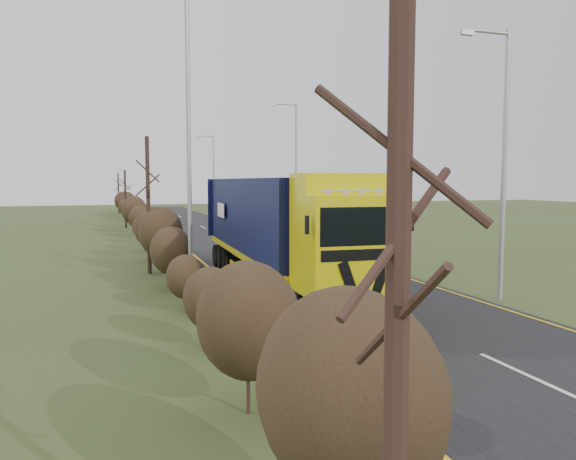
% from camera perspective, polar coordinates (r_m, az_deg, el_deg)
% --- Properties ---
extents(ground, '(160.00, 160.00, 0.00)m').
position_cam_1_polar(ground, '(23.32, 3.14, -5.15)').
color(ground, '#39431D').
rests_on(ground, ground).
extents(road, '(8.00, 120.00, 0.02)m').
position_cam_1_polar(road, '(32.72, -3.27, -2.20)').
color(road, black).
rests_on(road, ground).
extents(layby, '(6.00, 18.00, 0.02)m').
position_cam_1_polar(layby, '(44.15, 1.51, -0.32)').
color(layby, '#2C2927').
rests_on(layby, ground).
extents(lane_markings, '(7.52, 116.00, 0.01)m').
position_cam_1_polar(lane_markings, '(32.43, -3.13, -2.23)').
color(lane_markings, yellow).
rests_on(lane_markings, road).
extents(hedgerow, '(2.24, 102.04, 6.05)m').
position_cam_1_polar(hedgerow, '(29.46, -13.55, 0.02)').
color(hedgerow, '#311D15').
rests_on(hedgerow, ground).
extents(lorry, '(3.02, 15.57, 4.32)m').
position_cam_1_polar(lorry, '(21.13, -1.06, 0.51)').
color(lorry, black).
rests_on(lorry, ground).
extents(car_red_hatchback, '(2.48, 4.07, 1.29)m').
position_cam_1_polar(car_red_hatchback, '(40.20, 0.95, 0.06)').
color(car_red_hatchback, maroon).
rests_on(car_red_hatchback, ground).
extents(car_blue_sedan, '(2.61, 4.67, 1.46)m').
position_cam_1_polar(car_blue_sedan, '(43.94, 1.28, 0.59)').
color(car_blue_sedan, '#0A0E3C').
rests_on(car_blue_sedan, ground).
extents(streetlight_near, '(1.95, 0.18, 9.16)m').
position_cam_1_polar(streetlight_near, '(20.52, 20.88, 7.30)').
color(streetlight_near, '#A3A5A9').
rests_on(streetlight_near, ground).
extents(streetlight_mid, '(2.08, 0.20, 9.80)m').
position_cam_1_polar(streetlight_mid, '(41.31, 0.66, 6.82)').
color(streetlight_mid, '#A3A5A9').
rests_on(streetlight_mid, ground).
extents(streetlight_far, '(2.06, 0.19, 9.70)m').
position_cam_1_polar(streetlight_far, '(69.55, -7.67, 5.99)').
color(streetlight_far, '#A3A5A9').
rests_on(streetlight_far, ground).
extents(left_pole, '(0.16, 0.16, 11.42)m').
position_cam_1_polar(left_pole, '(20.58, -10.06, 9.39)').
color(left_pole, '#A3A5A9').
rests_on(left_pole, ground).
extents(speed_sign, '(0.64, 0.10, 2.31)m').
position_cam_1_polar(speed_sign, '(37.62, 1.31, 1.20)').
color(speed_sign, '#A3A5A9').
rests_on(speed_sign, ground).
extents(warning_board, '(0.81, 0.11, 2.13)m').
position_cam_1_polar(warning_board, '(50.57, -3.84, 1.83)').
color(warning_board, '#A3A5A9').
rests_on(warning_board, ground).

